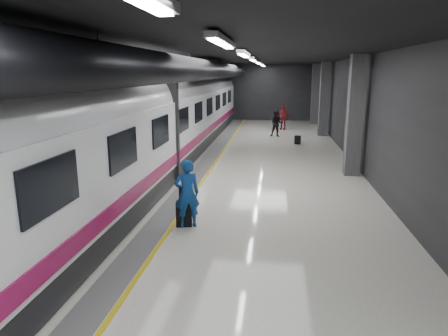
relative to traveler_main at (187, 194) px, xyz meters
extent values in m
plane|color=silver|center=(0.55, 4.07, -0.88)|extent=(40.00, 40.00, 0.00)
cube|color=black|center=(0.55, 4.07, 3.62)|extent=(10.00, 40.00, 0.02)
cube|color=#28282B|center=(0.55, 24.07, 1.37)|extent=(10.00, 0.02, 4.50)
cube|color=#28282B|center=(-4.45, 4.07, 1.37)|extent=(0.02, 40.00, 4.50)
cube|color=#28282B|center=(5.55, 4.07, 1.37)|extent=(0.02, 40.00, 4.50)
cube|color=slate|center=(-0.80, 4.07, -0.87)|extent=(0.65, 39.80, 0.01)
cube|color=yellow|center=(-0.40, 4.07, -0.87)|extent=(0.10, 39.80, 0.01)
cylinder|color=black|center=(-0.75, 4.07, 3.07)|extent=(0.80, 38.00, 0.80)
cube|color=silver|center=(1.15, -1.93, 3.52)|extent=(0.22, 2.60, 0.10)
cube|color=silver|center=(1.15, 3.07, 3.52)|extent=(0.22, 2.60, 0.10)
cube|color=silver|center=(1.15, 8.07, 3.52)|extent=(0.22, 2.60, 0.10)
cube|color=silver|center=(1.15, 13.07, 3.52)|extent=(0.22, 2.60, 0.10)
cube|color=silver|center=(1.15, 18.07, 3.52)|extent=(0.22, 2.60, 0.10)
cube|color=silver|center=(1.15, 22.07, 3.52)|extent=(0.22, 2.60, 0.10)
cube|color=#515154|center=(5.10, 6.07, 1.37)|extent=(0.55, 0.55, 4.50)
cube|color=#515154|center=(5.10, 16.07, 1.37)|extent=(0.55, 0.55, 4.50)
cube|color=#515154|center=(5.10, 22.07, 1.37)|extent=(0.55, 0.55, 4.50)
cube|color=black|center=(-2.70, 4.07, -0.53)|extent=(2.80, 38.00, 0.60)
cube|color=white|center=(-2.70, 4.07, 0.87)|extent=(2.90, 38.00, 2.20)
cylinder|color=white|center=(-2.70, 4.07, 1.82)|extent=(2.80, 38.00, 2.80)
cube|color=maroon|center=(-1.23, 4.07, 0.07)|extent=(0.04, 38.00, 0.35)
cube|color=black|center=(-2.70, 4.07, 1.12)|extent=(3.05, 0.25, 3.80)
cube|color=black|center=(-1.23, -3.93, 1.27)|extent=(0.05, 1.60, 0.85)
cube|color=black|center=(-1.23, -0.93, 1.27)|extent=(0.05, 1.60, 0.85)
cube|color=black|center=(-1.23, 2.07, 1.27)|extent=(0.05, 1.60, 0.85)
cube|color=black|center=(-1.23, 5.07, 1.27)|extent=(0.05, 1.60, 0.85)
cube|color=black|center=(-1.23, 8.07, 1.27)|extent=(0.05, 1.60, 0.85)
cube|color=black|center=(-1.23, 11.07, 1.27)|extent=(0.05, 1.60, 0.85)
cube|color=black|center=(-1.23, 14.07, 1.27)|extent=(0.05, 1.60, 0.85)
cube|color=black|center=(-1.23, 17.07, 1.27)|extent=(0.05, 1.60, 0.85)
cube|color=black|center=(-1.23, 20.07, 1.27)|extent=(0.05, 1.60, 0.85)
imported|color=#1752AF|center=(0.00, 0.00, 0.00)|extent=(0.76, 0.64, 1.76)
cube|color=black|center=(-0.10, 0.03, -0.55)|extent=(0.44, 0.32, 0.65)
cube|color=black|center=(-0.08, 0.04, -0.04)|extent=(0.31, 0.22, 0.38)
imported|color=black|center=(2.23, 15.21, -0.07)|extent=(0.80, 0.62, 1.62)
imported|color=maroon|center=(2.68, 18.52, -0.04)|extent=(1.06, 0.66, 1.69)
cube|color=black|center=(3.41, 12.69, -0.64)|extent=(0.36, 0.28, 0.47)
camera|label=1|loc=(2.14, -9.40, 2.96)|focal=32.00mm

